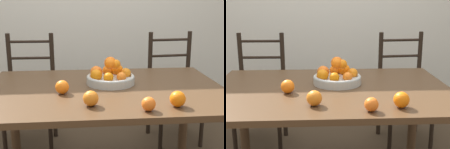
% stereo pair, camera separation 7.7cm
% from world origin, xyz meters
% --- Properties ---
extents(dining_table, '(1.50, 1.03, 0.76)m').
position_xyz_m(dining_table, '(0.00, 0.00, 0.66)').
color(dining_table, '#4C331E').
rests_on(dining_table, ground_plane).
extents(fruit_bowl, '(0.31, 0.31, 0.18)m').
position_xyz_m(fruit_bowl, '(0.04, 0.10, 0.81)').
color(fruit_bowl, '#B2B7B2').
rests_on(fruit_bowl, dining_table).
extents(orange_loose_0, '(0.07, 0.07, 0.07)m').
position_xyz_m(orange_loose_0, '(0.19, -0.42, 0.79)').
color(orange_loose_0, orange).
rests_on(orange_loose_0, dining_table).
extents(orange_loose_1, '(0.08, 0.08, 0.08)m').
position_xyz_m(orange_loose_1, '(0.35, -0.37, 0.80)').
color(orange_loose_1, orange).
rests_on(orange_loose_1, dining_table).
extents(orange_loose_2, '(0.08, 0.08, 0.08)m').
position_xyz_m(orange_loose_2, '(-0.26, -0.09, 0.80)').
color(orange_loose_2, orange).
rests_on(orange_loose_2, dining_table).
extents(orange_loose_3, '(0.08, 0.08, 0.08)m').
position_xyz_m(orange_loose_3, '(-0.10, -0.32, 0.80)').
color(orange_loose_3, orange).
rests_on(orange_loose_3, dining_table).
extents(chair_left, '(0.43, 0.41, 1.00)m').
position_xyz_m(chair_left, '(-0.60, 0.81, 0.48)').
color(chair_left, black).
rests_on(chair_left, ground_plane).
extents(chair_right, '(0.45, 0.44, 1.00)m').
position_xyz_m(chair_right, '(0.69, 0.81, 0.48)').
color(chair_right, black).
rests_on(chair_right, ground_plane).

